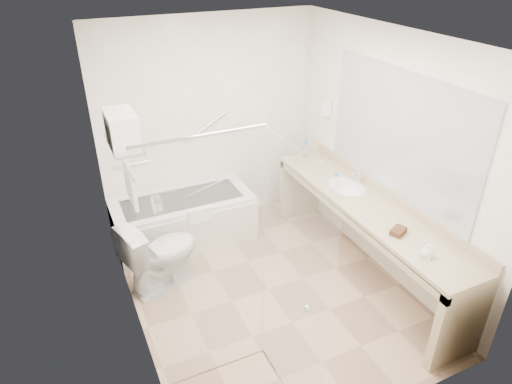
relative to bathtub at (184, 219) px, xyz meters
name	(u,v)px	position (x,y,z in m)	size (l,w,h in m)	color
floor	(268,289)	(0.50, -1.24, -0.28)	(3.20, 3.20, 0.00)	tan
ceiling	(273,38)	(0.50, -1.24, 2.22)	(2.60, 3.20, 0.10)	white
wall_back	(209,125)	(0.50, 0.36, 0.97)	(2.60, 0.10, 2.50)	white
wall_front	(385,291)	(0.50, -2.84, 0.97)	(2.60, 0.10, 2.50)	white
wall_left	(124,215)	(-0.80, -1.24, 0.97)	(0.10, 3.20, 2.50)	white
wall_right	(386,157)	(1.80, -1.24, 0.97)	(0.10, 3.20, 2.50)	white
bathtub	(184,219)	(0.00, 0.00, 0.00)	(1.60, 0.73, 0.59)	silver
grab_bar_short	(132,164)	(-0.45, 0.32, 0.67)	(0.03, 0.03, 0.40)	silver
grab_bar_long	(207,127)	(0.45, 0.32, 0.97)	(0.03, 0.03, 0.60)	silver
shower_enclosure	(248,278)	(-0.13, -2.16, 0.79)	(0.96, 0.91, 2.11)	silver
towel_shelf	(123,138)	(-0.67, -0.89, 1.48)	(0.24, 0.55, 0.81)	silver
vanity_counter	(365,222)	(1.52, -1.39, 0.36)	(0.55, 2.70, 0.95)	tan
sink	(347,189)	(1.55, -0.99, 0.54)	(0.40, 0.52, 0.14)	silver
faucet	(359,177)	(1.70, -0.99, 0.65)	(0.03, 0.03, 0.14)	silver
mirror	(399,134)	(1.79, -1.39, 1.27)	(0.02, 2.00, 1.20)	#A4A7B0
hairdryer_unit	(326,108)	(1.75, -0.19, 1.17)	(0.08, 0.10, 0.18)	white
toilet	(161,254)	(-0.45, -0.69, 0.11)	(0.44, 0.79, 0.77)	silver
amenity_basket	(398,231)	(1.44, -1.93, 0.60)	(0.15, 0.10, 0.05)	#4F331C
soap_bottle_a	(428,255)	(1.43, -2.32, 0.60)	(0.06, 0.13, 0.06)	white
soap_bottle_b	(426,252)	(1.42, -2.30, 0.62)	(0.10, 0.12, 0.10)	white
water_bottle_left	(336,182)	(1.39, -1.01, 0.67)	(0.06, 0.06, 0.20)	silver
water_bottle_mid	(305,150)	(1.53, -0.14, 0.66)	(0.06, 0.06, 0.19)	silver
water_bottle_right	(306,149)	(1.54, -0.14, 0.67)	(0.07, 0.07, 0.21)	silver
drinking_glass_near	(295,160)	(1.33, -0.24, 0.62)	(0.06, 0.06, 0.08)	silver
drinking_glass_far	(320,164)	(1.54, -0.47, 0.61)	(0.06, 0.06, 0.08)	silver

